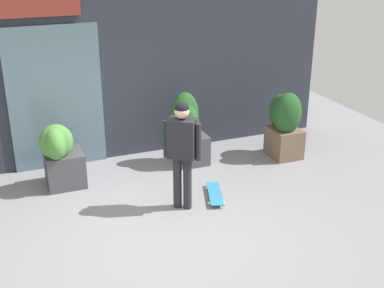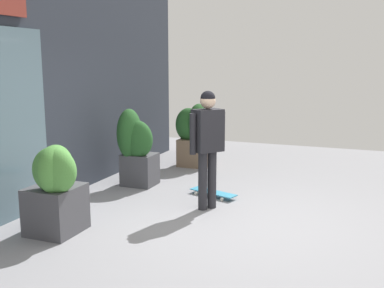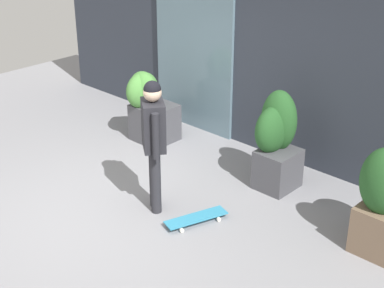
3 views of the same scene
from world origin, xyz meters
TOP-DOWN VIEW (x-y plane):
  - ground_plane at (0.00, 0.00)m, footprint 12.00×12.00m
  - building_facade at (-0.04, 2.78)m, footprint 8.49×0.31m
  - skateboarder at (0.43, 0.35)m, footprint 0.49×0.45m
  - skateboard at (1.03, 0.46)m, footprint 0.45×0.82m
  - planter_box_left at (1.14, 1.91)m, footprint 0.61×0.63m
  - planter_box_right at (-1.19, 1.74)m, footprint 0.69×0.70m

SIDE VIEW (x-z plane):
  - ground_plane at x=0.00m, z-range 0.00..0.00m
  - skateboard at x=1.03m, z-range 0.03..0.10m
  - planter_box_right at x=-1.19m, z-range 0.01..1.15m
  - planter_box_left at x=1.14m, z-range 0.02..1.35m
  - skateboarder at x=0.43m, z-range 0.19..1.91m
  - building_facade at x=-0.04m, z-range -0.02..3.92m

